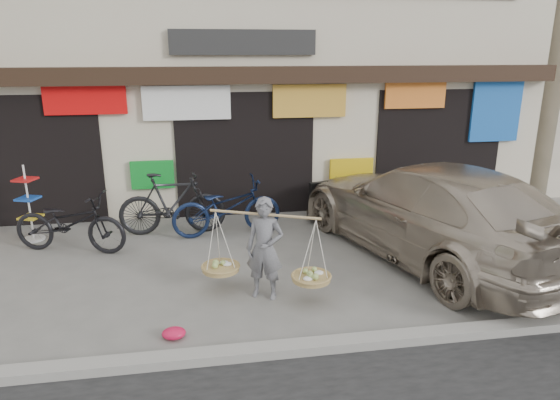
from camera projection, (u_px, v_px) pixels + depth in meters
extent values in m
plane|color=slate|center=(268.00, 281.00, 7.99)|extent=(70.00, 70.00, 0.00)
cube|color=gray|center=(291.00, 348.00, 6.08)|extent=(70.00, 0.25, 0.12)
cube|color=beige|center=(233.00, 52.00, 13.12)|extent=(14.00, 6.00, 7.00)
cube|color=black|center=(244.00, 75.00, 10.27)|extent=(14.00, 0.35, 0.35)
cube|color=black|center=(30.00, 159.00, 10.45)|extent=(3.00, 0.60, 2.70)
cube|color=black|center=(244.00, 153.00, 11.14)|extent=(3.00, 0.60, 2.70)
cube|color=black|center=(433.00, 146.00, 11.84)|extent=(3.00, 0.60, 2.70)
cube|color=red|center=(85.00, 99.00, 9.97)|extent=(1.60, 0.08, 0.60)
cube|color=white|center=(187.00, 103.00, 10.31)|extent=(1.80, 0.08, 0.70)
cube|color=gold|center=(310.00, 101.00, 10.72)|extent=(1.60, 0.08, 0.70)
cube|color=orange|center=(415.00, 95.00, 11.06)|extent=(1.40, 0.08, 0.60)
cube|color=blue|center=(496.00, 111.00, 11.48)|extent=(1.20, 0.08, 1.40)
cube|color=#108D28|center=(153.00, 175.00, 10.62)|extent=(0.90, 0.08, 0.60)
cube|color=yellow|center=(351.00, 171.00, 11.33)|extent=(1.00, 0.08, 0.60)
cube|color=#282828|center=(243.00, 42.00, 10.15)|extent=(3.00, 0.08, 0.50)
imported|color=slate|center=(265.00, 249.00, 7.28)|extent=(0.66, 0.56, 1.54)
cylinder|color=tan|center=(264.00, 215.00, 7.13)|extent=(1.53, 0.69, 0.04)
cylinder|color=#A88B50|center=(221.00, 268.00, 7.55)|extent=(0.56, 0.56, 0.07)
ellipsoid|color=#A5BF66|center=(221.00, 265.00, 7.54)|extent=(0.39, 0.39, 0.10)
cylinder|color=#A88B50|center=(311.00, 278.00, 7.23)|extent=(0.56, 0.56, 0.07)
ellipsoid|color=#A5BF66|center=(311.00, 274.00, 7.22)|extent=(0.39, 0.39, 0.10)
imported|color=black|center=(70.00, 223.00, 9.01)|extent=(2.23, 1.32, 1.11)
imported|color=black|center=(172.00, 204.00, 9.88)|extent=(2.10, 0.62, 1.26)
imported|color=#0E1A36|center=(227.00, 207.00, 9.86)|extent=(2.26, 1.05, 1.14)
imported|color=#B0A28E|center=(429.00, 210.00, 8.81)|extent=(3.95, 6.22, 1.68)
cube|color=black|center=(343.00, 189.00, 11.25)|extent=(1.65, 0.60, 0.45)
cube|color=silver|center=(341.00, 192.00, 11.34)|extent=(0.44, 0.15, 0.12)
cylinder|color=silver|center=(34.00, 239.00, 9.73)|extent=(0.41, 0.41, 0.04)
cylinder|color=silver|center=(29.00, 203.00, 9.52)|extent=(0.04, 0.04, 1.49)
cube|color=yellow|center=(31.00, 217.00, 9.60)|extent=(0.45, 0.45, 0.04)
cube|color=#194CB2|center=(28.00, 198.00, 9.49)|extent=(0.45, 0.45, 0.04)
cube|color=red|center=(25.00, 179.00, 9.39)|extent=(0.45, 0.45, 0.04)
ellipsoid|color=red|center=(174.00, 333.00, 6.39)|extent=(0.31, 0.25, 0.14)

